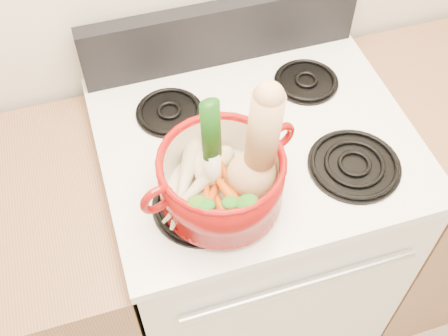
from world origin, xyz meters
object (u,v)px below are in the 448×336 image
object	(u,v)px
dutch_oven	(221,179)
squash	(263,145)
stove_body	(250,236)
leek	(212,149)

from	to	relation	value
dutch_oven	squash	size ratio (longest dim) A/B	0.97
squash	stove_body	bearing A→B (deg)	69.82
stove_body	dutch_oven	xyz separation A→B (m)	(-0.14, -0.16, 0.58)
stove_body	leek	size ratio (longest dim) A/B	3.37
squash	dutch_oven	bearing A→B (deg)	168.87
leek	dutch_oven	bearing A→B (deg)	-48.67
stove_body	squash	distance (m)	0.70
leek	stove_body	bearing A→B (deg)	30.58
squash	leek	bearing A→B (deg)	164.01
stove_body	leek	xyz separation A→B (m)	(-0.16, -0.15, 0.67)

